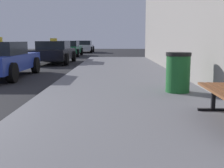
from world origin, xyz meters
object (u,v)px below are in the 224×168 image
Objects in this scene: trash_bin at (178,72)px; car_blue at (0,59)px; car_green at (69,48)px; car_silver at (84,46)px; car_black at (55,52)px.

car_blue is at bearing 146.28° from trash_bin.
trash_bin is at bearing -33.72° from car_blue.
car_green is 0.98× the size of car_silver.
car_green is at bearing 92.74° from car_black.
car_green is (0.30, 13.76, -0.00)m from car_blue.
car_green is at bearing -93.79° from car_silver.
car_green is (-5.22, 17.45, 0.04)m from trash_bin.
car_black reaches higher than car_green.
car_green is 7.37m from car_silver.
car_blue reaches higher than trash_bin.
car_green is at bearing 88.73° from car_blue.
car_silver is at bearing 86.21° from car_green.
car_blue reaches higher than car_green.
trash_bin is at bearing -79.19° from car_silver.
trash_bin is 0.20× the size of car_black.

